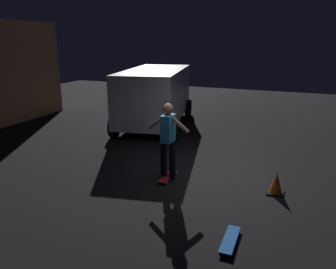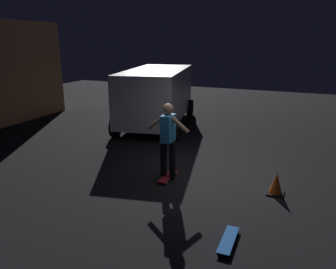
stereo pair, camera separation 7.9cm
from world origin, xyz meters
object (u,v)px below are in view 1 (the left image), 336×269
Objects in this scene: skater at (168,135)px; traffic_cone at (276,184)px; parked_van at (156,94)px; skateboard_ridden at (168,176)px; skateboard_spare at (230,240)px.

traffic_cone is at bearing -85.74° from skater.
skateboard_ridden is at bearing -152.23° from parked_van.
skateboard_ridden is (-4.29, -2.26, -1.11)m from parked_van.
parked_van reaches higher than skateboard_ridden.
parked_van reaches higher than skater.
parked_van reaches higher than skateboard_spare.
skateboard_spare is at bearing -146.50° from parked_van.
skateboard_spare is at bearing -135.81° from skater.
skater is 2.48m from traffic_cone.
skateboard_spare is 0.47× the size of skater.
parked_van reaches higher than traffic_cone.
parked_van is 10.64× the size of traffic_cone.
parked_van is 2.93× the size of skater.
skateboard_ridden is 2.61m from skateboard_spare.
traffic_cone is (0.17, -2.33, 0.16)m from skateboard_ridden.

